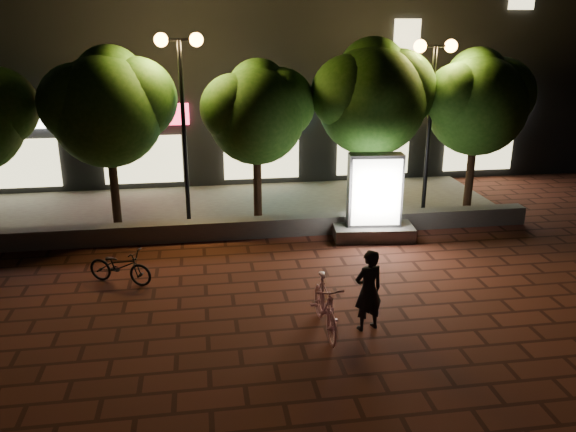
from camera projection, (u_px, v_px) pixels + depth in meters
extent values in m
plane|color=#53231A|center=(261.00, 304.00, 12.06)|extent=(80.00, 80.00, 0.00)
cube|color=slate|center=(245.00, 228.00, 15.73)|extent=(16.00, 0.45, 0.50)
cube|color=slate|center=(238.00, 207.00, 18.14)|extent=(16.00, 5.00, 0.08)
cube|color=black|center=(223.00, 35.00, 22.64)|extent=(28.00, 8.00, 10.00)
cube|color=white|center=(11.00, 118.00, 18.60)|extent=(3.20, 0.12, 0.70)
cube|color=beige|center=(18.00, 164.00, 19.08)|extent=(2.60, 0.10, 1.60)
cube|color=red|center=(140.00, 115.00, 19.17)|extent=(3.20, 0.12, 0.70)
cube|color=beige|center=(143.00, 160.00, 19.65)|extent=(2.60, 0.10, 1.60)
cube|color=#39B7CC|center=(261.00, 112.00, 19.75)|extent=(3.20, 0.12, 0.70)
cube|color=beige|center=(261.00, 156.00, 20.23)|extent=(2.60, 0.10, 1.60)
cube|color=#FFA91E|center=(375.00, 110.00, 20.32)|extent=(3.20, 0.12, 0.70)
cube|color=beige|center=(373.00, 152.00, 20.80)|extent=(2.60, 0.10, 1.60)
cube|color=white|center=(483.00, 107.00, 20.89)|extent=(3.20, 0.12, 0.70)
cube|color=beige|center=(479.00, 148.00, 21.37)|extent=(2.60, 0.10, 1.60)
cube|color=beige|center=(407.00, 38.00, 19.70)|extent=(0.90, 0.10, 1.20)
cylinder|color=black|center=(114.00, 184.00, 16.22)|extent=(0.24, 0.24, 2.34)
sphere|color=#2F581A|center=(107.00, 112.00, 15.58)|extent=(3.00, 3.00, 3.00)
sphere|color=#2F581A|center=(136.00, 99.00, 15.78)|extent=(2.25, 2.25, 2.25)
sphere|color=#2F581A|center=(79.00, 103.00, 15.26)|extent=(2.10, 2.10, 2.10)
sphere|color=#2F581A|center=(110.00, 82.00, 15.68)|extent=(1.95, 1.95, 1.95)
cylinder|color=black|center=(257.00, 180.00, 16.81)|extent=(0.24, 0.24, 2.21)
sphere|color=#2F581A|center=(256.00, 116.00, 16.22)|extent=(2.70, 2.70, 2.70)
sphere|color=#2F581A|center=(279.00, 104.00, 16.41)|extent=(2.03, 2.03, 2.02)
sphere|color=#2F581A|center=(234.00, 108.00, 15.92)|extent=(1.89, 1.89, 1.89)
sphere|color=#2F581A|center=(258.00, 90.00, 16.35)|extent=(1.76, 1.76, 1.76)
cylinder|color=black|center=(368.00, 172.00, 17.25)|extent=(0.24, 0.24, 2.43)
sphere|color=#2F581A|center=(372.00, 102.00, 16.59)|extent=(3.10, 3.10, 3.10)
sphere|color=#2F581A|center=(396.00, 90.00, 16.79)|extent=(2.33, 2.33, 2.33)
sphere|color=#2F581A|center=(349.00, 94.00, 16.27)|extent=(2.17, 2.17, 2.17)
sphere|color=#2F581A|center=(373.00, 73.00, 16.68)|extent=(2.01, 2.02, 2.02)
cylinder|color=black|center=(470.00, 170.00, 17.73)|extent=(0.24, 0.24, 2.29)
sphere|color=#2F581A|center=(477.00, 106.00, 17.11)|extent=(2.90, 2.90, 2.90)
sphere|color=#2F581A|center=(498.00, 94.00, 17.30)|extent=(2.18, 2.17, 2.17)
sphere|color=#2F581A|center=(459.00, 98.00, 16.79)|extent=(2.03, 2.03, 2.03)
sphere|color=#2F581A|center=(477.00, 80.00, 17.22)|extent=(1.89, 1.88, 1.88)
cylinder|color=black|center=(184.00, 136.00, 15.89)|extent=(0.12, 0.12, 5.00)
cylinder|color=black|center=(179.00, 40.00, 15.09)|extent=(0.90, 0.08, 0.08)
sphere|color=#F79C3D|center=(161.00, 40.00, 15.03)|extent=(0.36, 0.36, 0.36)
sphere|color=#F79C3D|center=(196.00, 40.00, 15.16)|extent=(0.36, 0.36, 0.36)
cylinder|color=black|center=(429.00, 132.00, 16.93)|extent=(0.12, 0.12, 4.80)
cylinder|color=black|center=(436.00, 46.00, 16.16)|extent=(0.90, 0.08, 0.08)
sphere|color=#F79C3D|center=(420.00, 46.00, 16.09)|extent=(0.36, 0.36, 0.36)
sphere|color=#F79C3D|center=(451.00, 46.00, 16.22)|extent=(0.36, 0.36, 0.36)
cube|color=slate|center=(373.00, 231.00, 15.70)|extent=(2.21, 1.27, 0.35)
cube|color=#4C4C51|center=(375.00, 190.00, 15.34)|extent=(1.45, 0.62, 1.94)
cube|color=white|center=(377.00, 193.00, 15.09)|extent=(1.28, 0.16, 1.77)
cube|color=white|center=(373.00, 187.00, 15.58)|extent=(1.28, 0.16, 1.77)
imported|color=pink|center=(325.00, 305.00, 10.86)|extent=(0.51, 1.77, 1.06)
imported|color=black|center=(368.00, 290.00, 10.85)|extent=(0.67, 0.53, 1.60)
imported|color=black|center=(120.00, 266.00, 12.91)|extent=(1.61, 1.14, 0.80)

